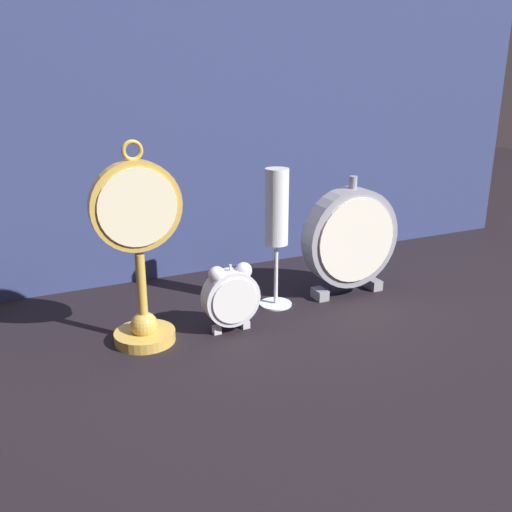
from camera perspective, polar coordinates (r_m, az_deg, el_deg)
ground_plane at (r=0.89m, az=2.21°, el=-7.88°), size 4.00×4.00×0.00m
fabric_backdrop_drape at (r=1.10m, az=-5.68°, el=16.23°), size 1.52×0.01×0.70m
pocket_watch_on_stand at (r=0.83m, az=-11.57°, el=0.06°), size 0.13×0.09×0.30m
alarm_clock_twin_bell at (r=0.88m, az=-2.53°, el=-3.90°), size 0.09×0.03×0.11m
mantel_clock_silver at (r=1.02m, az=9.43°, el=1.75°), size 0.18×0.04×0.22m
champagne_flute at (r=0.94m, az=2.07°, el=3.80°), size 0.06×0.06×0.24m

